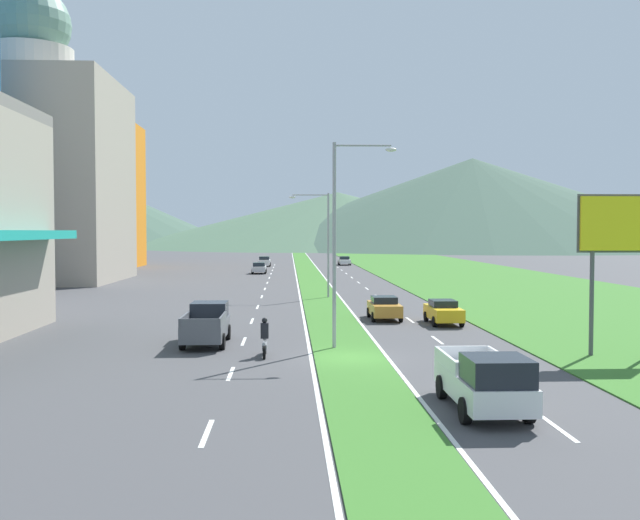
{
  "coord_description": "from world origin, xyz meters",
  "views": [
    {
      "loc": [
        -2.77,
        -31.71,
        5.76
      ],
      "look_at": [
        0.74,
        46.37,
        2.57
      ],
      "focal_mm": 39.85,
      "sensor_mm": 36.0,
      "label": 1
    }
  ],
  "objects": [
    {
      "name": "midrise_colored",
      "position": [
        -34.06,
        82.64,
        11.41
      ],
      "size": [
        14.48,
        14.48,
        22.82
      ],
      "primitive_type": "cube",
      "color": "orange",
      "rests_on": "ground_plane"
    },
    {
      "name": "lane_dash_right_3",
      "position": [
        5.1,
        5.23,
        0.01
      ],
      "size": [
        0.16,
        2.8,
        0.01
      ],
      "primitive_type": "cube",
      "color": "silver",
      "rests_on": "ground_plane"
    },
    {
      "name": "edge_line_median_right",
      "position": [
        1.75,
        60.0,
        0.01
      ],
      "size": [
        0.16,
        240.0,
        0.01
      ],
      "primitive_type": "cube",
      "color": "silver",
      "rests_on": "ground_plane"
    },
    {
      "name": "lane_dash_right_4",
      "position": [
        5.1,
        13.64,
        0.01
      ],
      "size": [
        0.16,
        2.8,
        0.01
      ],
      "primitive_type": "cube",
      "color": "silver",
      "rests_on": "ground_plane"
    },
    {
      "name": "lane_dash_left_3",
      "position": [
        -5.1,
        5.23,
        0.01
      ],
      "size": [
        0.16,
        2.8,
        0.01
      ],
      "primitive_type": "cube",
      "color": "silver",
      "rests_on": "ground_plane"
    },
    {
      "name": "car_3",
      "position": [
        3.49,
        14.13,
        0.77
      ],
      "size": [
        1.96,
        4.2,
        1.5
      ],
      "rotation": [
        0.0,
        0.0,
        -1.57
      ],
      "color": "#C6842D",
      "rests_on": "ground_plane"
    },
    {
      "name": "lane_dash_right_6",
      "position": [
        5.1,
        30.47,
        0.01
      ],
      "size": [
        0.16,
        2.8,
        0.01
      ],
      "primitive_type": "cube",
      "color": "silver",
      "rests_on": "ground_plane"
    },
    {
      "name": "lane_dash_left_8",
      "position": [
        -5.1,
        47.29,
        0.01
      ],
      "size": [
        0.16,
        2.8,
        0.01
      ],
      "primitive_type": "cube",
      "color": "silver",
      "rests_on": "ground_plane"
    },
    {
      "name": "lane_dash_left_12",
      "position": [
        -5.1,
        80.93,
        0.01
      ],
      "size": [
        0.16,
        2.8,
        0.01
      ],
      "primitive_type": "cube",
      "color": "silver",
      "rests_on": "ground_plane"
    },
    {
      "name": "domed_building",
      "position": [
        -31.96,
        51.28,
        13.24
      ],
      "size": [
        19.21,
        19.21,
        33.65
      ],
      "color": "#9E9384",
      "rests_on": "ground_plane"
    },
    {
      "name": "street_lamp_mid",
      "position": [
        0.28,
        29.32,
        5.26
      ],
      "size": [
        3.47,
        0.34,
        9.02
      ],
      "color": "#99999E",
      "rests_on": "ground_plane"
    },
    {
      "name": "lane_dash_right_5",
      "position": [
        5.1,
        22.06,
        0.01
      ],
      "size": [
        0.16,
        2.8,
        0.01
      ],
      "primitive_type": "cube",
      "color": "silver",
      "rests_on": "ground_plane"
    },
    {
      "name": "lane_dash_right_1",
      "position": [
        5.1,
        -11.59,
        0.01
      ],
      "size": [
        0.16,
        2.8,
        0.01
      ],
      "primitive_type": "cube",
      "color": "silver",
      "rests_on": "ground_plane"
    },
    {
      "name": "lane_dash_right_2",
      "position": [
        5.1,
        -3.18,
        0.01
      ],
      "size": [
        0.16,
        2.8,
        0.01
      ],
      "primitive_type": "cube",
      "color": "silver",
      "rests_on": "ground_plane"
    },
    {
      "name": "lane_dash_left_7",
      "position": [
        -5.1,
        38.88,
        0.01
      ],
      "size": [
        0.16,
        2.8,
        0.01
      ],
      "primitive_type": "cube",
      "color": "silver",
      "rests_on": "ground_plane"
    },
    {
      "name": "car_0",
      "position": [
        6.83,
        11.66,
        0.77
      ],
      "size": [
        1.87,
        4.2,
        1.49
      ],
      "rotation": [
        0.0,
        0.0,
        -1.57
      ],
      "color": "yellow",
      "rests_on": "ground_plane"
    },
    {
      "name": "car_2",
      "position": [
        6.77,
        88.43,
        0.75
      ],
      "size": [
        2.03,
        4.65,
        1.48
      ],
      "rotation": [
        0.0,
        0.0,
        -1.57
      ],
      "color": "silver",
      "rests_on": "ground_plane"
    },
    {
      "name": "lane_dash_right_9",
      "position": [
        5.1,
        55.7,
        0.01
      ],
      "size": [
        0.16,
        2.8,
        0.01
      ],
      "primitive_type": "cube",
      "color": "silver",
      "rests_on": "ground_plane"
    },
    {
      "name": "ground_plane",
      "position": [
        0.0,
        0.0,
        0.0
      ],
      "size": [
        600.0,
        600.0,
        0.0
      ],
      "primitive_type": "plane",
      "color": "#424244"
    },
    {
      "name": "hill_far_right",
      "position": [
        63.66,
        222.28,
        16.02
      ],
      "size": [
        180.6,
        180.6,
        32.04
      ],
      "primitive_type": "cone",
      "color": "#3D5647",
      "rests_on": "ground_plane"
    },
    {
      "name": "street_lamp_near",
      "position": [
        -0.2,
        2.75,
        5.76
      ],
      "size": [
        3.12,
        0.29,
        10.07
      ],
      "color": "#99999E",
      "rests_on": "ground_plane"
    },
    {
      "name": "lane_dash_right_13",
      "position": [
        5.1,
        89.34,
        0.01
      ],
      "size": [
        0.16,
        2.8,
        0.01
      ],
      "primitive_type": "cube",
      "color": "silver",
      "rests_on": "ground_plane"
    },
    {
      "name": "car_1",
      "position": [
        -6.73,
        64.73,
        0.76
      ],
      "size": [
        1.97,
        4.26,
        1.51
      ],
      "rotation": [
        0.0,
        0.0,
        1.57
      ],
      "color": "#B2B2B7",
      "rests_on": "ground_plane"
    },
    {
      "name": "motorcycle_rider",
      "position": [
        -3.86,
        0.76,
        0.75
      ],
      "size": [
        0.36,
        2.0,
        1.8
      ],
      "rotation": [
        0.0,
        0.0,
        1.57
      ],
      "color": "black",
      "rests_on": "ground_plane"
    },
    {
      "name": "lane_dash_left_1",
      "position": [
        -5.1,
        -11.59,
        0.01
      ],
      "size": [
        0.16,
        2.8,
        0.01
      ],
      "primitive_type": "cube",
      "color": "silver",
      "rests_on": "ground_plane"
    },
    {
      "name": "pickup_truck_0",
      "position": [
        3.46,
        -9.67,
        0.98
      ],
      "size": [
        2.18,
        5.4,
        2.0
      ],
      "rotation": [
        0.0,
        0.0,
        -1.57
      ],
      "color": "silver",
      "rests_on": "ground_plane"
    },
    {
      "name": "lane_dash_right_11",
      "position": [
        5.1,
        72.52,
        0.01
      ],
      "size": [
        0.16,
        2.8,
        0.01
      ],
      "primitive_type": "cube",
      "color": "silver",
      "rests_on": "ground_plane"
    },
    {
      "name": "billboard_roadside",
      "position": [
        12.57,
        0.04,
        5.62
      ],
      "size": [
        4.3,
        0.28,
        7.45
      ],
      "color": "#4C4C51",
      "rests_on": "ground_plane"
    },
    {
      "name": "lane_dash_left_10",
      "position": [
        -5.1,
        64.11,
        0.01
      ],
      "size": [
        0.16,
        2.8,
        0.01
      ],
      "primitive_type": "cube",
      "color": "silver",
      "rests_on": "ground_plane"
    },
    {
      "name": "lane_dash_left_6",
      "position": [
        -5.1,
        30.47,
        0.01
      ],
      "size": [
        0.16,
        2.8,
        0.01
      ],
      "primitive_type": "cube",
      "color": "silver",
      "rests_on": "ground_plane"
    },
    {
      "name": "grass_median",
      "position": [
        0.0,
        60.0,
        0.03
      ],
      "size": [
        3.2,
        240.0,
        0.06
      ],
      "primitive_type": "cube",
      "color": "#387028",
      "rests_on": "ground_plane"
    },
    {
      "name": "edge_line_median_left",
      "position": [
        -1.75,
        60.0,
        0.01
      ],
      "size": [
        0.16,
        240.0,
        0.01
      ],
      "primitive_type": "cube",
      "color": "silver",
      "rests_on": "ground_plane"
    },
    {
      "name": "grass_verge_right",
      "position": [
        20.6,
        60.0,
        0.03
      ],
      "size": [
        24.0,
        240.0,
        0.06
      ],
      "primitive_type": "cube",
      "color": "#387028",
      "rests_on": "ground_plane"
    },
    {
      "name": "pickup_truck_1",
      "position": [
        -6.94,
        4.69,
        0.98
      ],
      "size": [
        2.18,
        5.4,
        2.0
      ],
      "rotation": [
        0.0,
        0.0,
        1.57
      ],
      "color": "#515459",
      "rests_on": "ground_plane"
    },
    {
      "name": "lane_dash_left_5",
      "position": [
        -5.1,
        22.06,
        0.01
      ],
      "size": [
        0.16,
        2.8,
        0.01
      ],
      "primitive_type": "cube",
      "color": "silver",
      "rests_on": "ground_plane"
    },
    {
      "name": "lane_dash_left_2",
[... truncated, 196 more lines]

